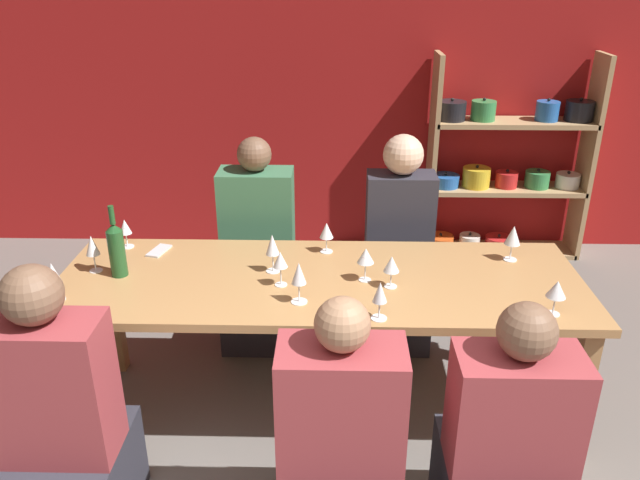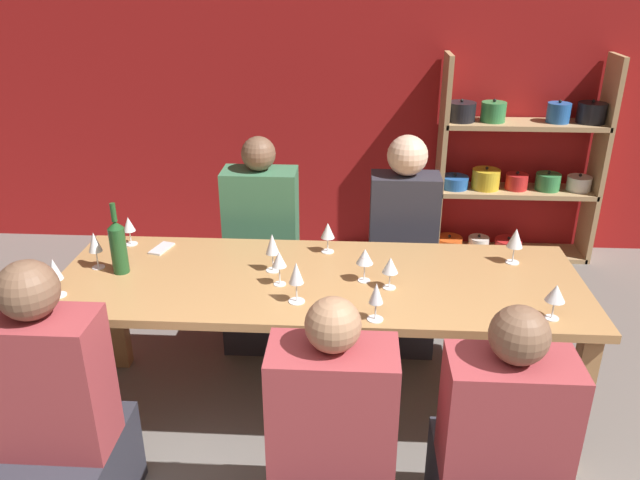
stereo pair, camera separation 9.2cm
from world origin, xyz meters
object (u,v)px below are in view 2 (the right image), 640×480
(wine_glass_red_f, at_px, (296,275))
(wine_glass_empty_b, at_px, (279,260))
(wine_glass_red_d, at_px, (129,225))
(wine_glass_empty_d, at_px, (390,266))
(wine_glass_white_a, at_px, (515,239))
(person_far_b, at_px, (401,268))
(wine_bottle_green, at_px, (118,246))
(person_far_a, at_px, (263,267))
(wine_glass_red_b, at_px, (328,232))
(wine_glass_red_c, at_px, (376,295))
(cell_phone, at_px, (162,248))
(person_near_a, at_px, (498,476))
(person_near_c, at_px, (60,437))
(wine_glass_white_b, at_px, (556,294))
(wine_glass_empty_a, at_px, (54,270))
(wine_glass_red_e, at_px, (95,243))
(shelf_unit, at_px, (514,174))
(dining_table, at_px, (319,295))
(wine_glass_red_a, at_px, (365,257))
(person_near_b, at_px, (332,468))
(wine_glass_empty_c, at_px, (272,245))

(wine_glass_red_f, bearing_deg, wine_glass_empty_b, 120.87)
(wine_glass_red_d, relative_size, wine_glass_empty_d, 1.00)
(wine_glass_white_a, bearing_deg, person_far_b, 134.70)
(wine_glass_red_f, relative_size, person_far_b, 0.15)
(wine_bottle_green, relative_size, person_far_a, 0.28)
(wine_glass_red_b, xyz_separation_m, wine_glass_empty_b, (-0.20, -0.37, 0.01))
(wine_glass_red_c, distance_m, wine_glass_empty_b, 0.52)
(cell_phone, bearing_deg, wine_glass_empty_b, -27.87)
(person_near_a, distance_m, person_near_c, 1.69)
(wine_glass_red_b, distance_m, wine_glass_red_f, 0.53)
(wine_glass_white_b, xyz_separation_m, person_far_a, (-1.37, 1.04, -0.43))
(wine_bottle_green, xyz_separation_m, wine_glass_empty_a, (-0.20, -0.24, -0.01))
(wine_bottle_green, bearing_deg, wine_glass_white_b, -9.22)
(wine_glass_red_c, xyz_separation_m, wine_glass_red_e, (-1.33, 0.41, 0.01))
(shelf_unit, height_order, dining_table, shelf_unit)
(wine_glass_white_b, height_order, cell_phone, wine_glass_white_b)
(dining_table, bearing_deg, person_far_b, 58.59)
(wine_glass_empty_b, bearing_deg, wine_glass_red_a, 8.47)
(person_near_b, bearing_deg, person_near_c, 176.58)
(wine_bottle_green, xyz_separation_m, person_far_b, (1.39, 0.72, -0.43))
(wine_glass_red_b, height_order, person_far_a, person_far_a)
(wine_glass_empty_a, distance_m, cell_phone, 0.61)
(wine_bottle_green, distance_m, wine_glass_empty_a, 0.31)
(wine_glass_red_d, height_order, wine_glass_empty_b, wine_glass_empty_b)
(wine_bottle_green, relative_size, person_near_a, 0.32)
(person_far_a, bearing_deg, wine_glass_empty_a, 51.60)
(person_near_c, bearing_deg, wine_glass_white_a, 26.76)
(wine_glass_red_c, xyz_separation_m, wine_glass_red_f, (-0.34, 0.13, 0.02))
(wine_glass_empty_a, bearing_deg, wine_glass_red_a, 9.16)
(person_far_a, distance_m, person_far_b, 0.82)
(person_far_b, bearing_deg, wine_glass_red_b, 46.35)
(wine_glass_empty_d, bearing_deg, person_far_a, 131.14)
(wine_glass_red_a, height_order, wine_glass_red_e, wine_glass_red_e)
(wine_glass_red_e, xyz_separation_m, person_near_a, (1.79, -0.86, -0.51))
(wine_glass_white_b, xyz_separation_m, wine_glass_empty_d, (-0.66, 0.23, -0.00))
(wine_glass_red_a, bearing_deg, dining_table, 175.03)
(wine_glass_empty_a, height_order, person_far_b, person_far_b)
(wine_glass_empty_c, height_order, person_far_b, person_far_b)
(wine_glass_red_c, bearing_deg, wine_glass_red_b, 109.34)
(wine_glass_red_d, bearing_deg, wine_glass_red_f, -30.90)
(wine_glass_red_e, distance_m, person_near_a, 2.05)
(wine_bottle_green, height_order, person_near_c, person_near_c)
(person_far_a, bearing_deg, wine_glass_white_b, 142.89)
(wine_bottle_green, height_order, wine_glass_empty_b, wine_bottle_green)
(shelf_unit, bearing_deg, wine_glass_white_a, -103.11)
(person_far_a, relative_size, person_near_c, 1.05)
(wine_glass_red_b, distance_m, wine_glass_red_c, 0.69)
(wine_bottle_green, bearing_deg, person_far_b, 27.37)
(cell_phone, xyz_separation_m, person_far_b, (1.27, 0.45, -0.30))
(wine_glass_empty_c, xyz_separation_m, person_near_c, (-0.75, -0.81, -0.48))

